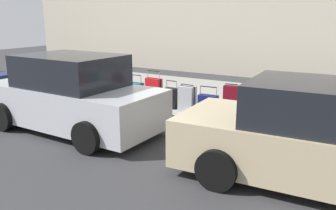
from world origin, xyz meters
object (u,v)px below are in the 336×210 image
object	(u,v)px
suitcase_maroon_4	(231,102)
suitcase_red_8	(154,92)
parked_car_beige_0	(329,139)
suitcase_maroon_11	(108,87)
suitcase_olive_10	(124,88)
suitcase_black_7	(171,98)
bollard_post	(64,79)
suitcase_navy_5	(208,105)
suitcase_black_0	(326,116)
suitcase_red_1	(300,113)
suitcase_teal_9	(137,93)
suitcase_silver_6	(187,99)
suitcase_olive_3	(252,110)
parked_car_silver_1	(72,96)
suitcase_teal_2	(276,109)
fire_hydrant	(85,82)

from	to	relation	value
suitcase_maroon_4	suitcase_red_8	xyz separation A→B (m)	(2.23, -0.01, -0.01)
suitcase_red_8	parked_car_beige_0	distance (m)	5.24
suitcase_maroon_11	suitcase_olive_10	bearing A→B (deg)	-169.79
suitcase_black_7	bollard_post	bearing A→B (deg)	3.12
suitcase_maroon_4	suitcase_navy_5	size ratio (longest dim) A/B	1.15
suitcase_black_0	suitcase_red_1	bearing A→B (deg)	0.93
suitcase_maroon_4	suitcase_teal_9	distance (m)	2.79
suitcase_black_0	suitcase_olive_10	world-z (taller)	suitcase_black_0
suitcase_silver_6	suitcase_olive_10	bearing A→B (deg)	-3.36
suitcase_black_7	suitcase_navy_5	bearing A→B (deg)	174.16
suitcase_olive_3	suitcase_silver_6	distance (m)	1.69
suitcase_olive_3	parked_car_silver_1	distance (m)	4.14
suitcase_teal_2	suitcase_teal_9	bearing A→B (deg)	1.07
suitcase_black_0	suitcase_black_7	size ratio (longest dim) A/B	1.36
suitcase_olive_10	parked_car_silver_1	size ratio (longest dim) A/B	0.23
suitcase_black_0	fire_hydrant	bearing A→B (deg)	-0.28
suitcase_teal_9	suitcase_black_0	bearing A→B (deg)	179.58
suitcase_teal_9	suitcase_maroon_11	distance (m)	1.01
suitcase_navy_5	parked_car_silver_1	bearing A→B (deg)	44.03
suitcase_red_1	suitcase_teal_9	size ratio (longest dim) A/B	1.27
suitcase_olive_3	suitcase_red_1	bearing A→B (deg)	177.80
suitcase_olive_10	parked_car_beige_0	distance (m)	6.22
suitcase_black_7	suitcase_olive_10	bearing A→B (deg)	-0.53
fire_hydrant	parked_car_beige_0	size ratio (longest dim) A/B	0.17
suitcase_navy_5	fire_hydrant	size ratio (longest dim) A/B	0.92
suitcase_black_0	parked_car_silver_1	distance (m)	5.53
suitcase_black_7	suitcase_olive_10	xyz separation A→B (m)	(1.61, -0.01, 0.09)
suitcase_red_1	suitcase_maroon_4	bearing A→B (deg)	-2.64
suitcase_black_0	suitcase_maroon_4	size ratio (longest dim) A/B	1.23
suitcase_red_1	suitcase_teal_2	distance (m)	0.55
suitcase_navy_5	parked_car_beige_0	world-z (taller)	parked_car_beige_0
parked_car_beige_0	suitcase_black_0	bearing A→B (deg)	-82.41
parked_car_silver_1	suitcase_maroon_11	bearing A→B (deg)	-68.34
suitcase_black_0	suitcase_maroon_11	world-z (taller)	suitcase_black_0
suitcase_olive_10	bollard_post	xyz separation A→B (m)	(2.18, 0.22, 0.10)
parked_car_silver_1	suitcase_black_7	bearing A→B (deg)	-117.03
suitcase_olive_10	bollard_post	world-z (taller)	suitcase_olive_10
suitcase_black_7	suitcase_teal_9	size ratio (longest dim) A/B	0.92
suitcase_navy_5	suitcase_maroon_11	world-z (taller)	suitcase_maroon_11
suitcase_navy_5	bollard_post	distance (m)	4.91
suitcase_navy_5	suitcase_teal_9	xyz separation A→B (m)	(2.23, -0.06, 0.04)
suitcase_navy_5	suitcase_olive_3	bearing A→B (deg)	-177.03
suitcase_teal_2	suitcase_maroon_11	world-z (taller)	suitcase_maroon_11
suitcase_teal_2	bollard_post	distance (m)	6.55
suitcase_teal_9	bollard_post	size ratio (longest dim) A/B	0.89
suitcase_olive_10	fire_hydrant	distance (m)	1.46
suitcase_black_7	suitcase_maroon_4	bearing A→B (deg)	179.15
suitcase_red_1	suitcase_olive_3	world-z (taller)	suitcase_red_1
suitcase_maroon_11	fire_hydrant	distance (m)	0.96
bollard_post	suitcase_red_8	bearing A→B (deg)	-176.61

